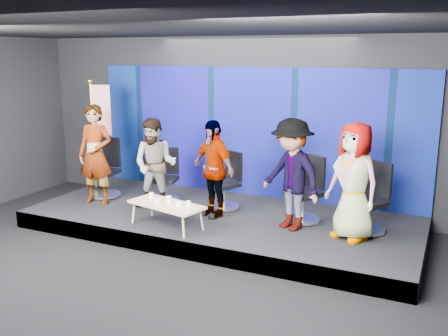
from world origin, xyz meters
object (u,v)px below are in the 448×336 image
at_px(panelist_d, 291,175).
at_px(mug_a, 151,196).
at_px(chair_b, 166,184).
at_px(panelist_b, 155,164).
at_px(mug_c, 169,199).
at_px(mug_e, 188,204).
at_px(mug_d, 178,204).
at_px(panelist_c, 213,168).
at_px(panelist_e, 354,182).
at_px(chair_a, 105,177).
at_px(chair_d, 305,200).
at_px(flag_stand, 99,133).
at_px(chair_e, 369,209).
at_px(panelist_a, 95,155).
at_px(chair_c, 226,190).
at_px(mug_b, 157,201).
at_px(coffee_table, 167,205).

relative_size(panelist_d, mug_a, 18.58).
relative_size(chair_b, panelist_b, 0.62).
relative_size(mug_c, mug_e, 1.09).
bearing_deg(mug_d, panelist_d, 28.03).
relative_size(panelist_c, mug_a, 17.44).
bearing_deg(panelist_e, mug_c, -138.57).
bearing_deg(panelist_c, chair_a, -159.79).
bearing_deg(panelist_d, panelist_e, 25.44).
relative_size(chair_d, mug_a, 11.47).
height_order(chair_a, flag_stand, flag_stand).
distance_m(chair_a, flag_stand, 0.93).
bearing_deg(panelist_c, panelist_b, -150.30).
bearing_deg(panelist_b, mug_d, -54.02).
relative_size(panelist_b, chair_e, 1.49).
relative_size(panelist_a, mug_e, 21.12).
bearing_deg(mug_e, chair_a, 157.17).
height_order(chair_a, chair_c, chair_a).
bearing_deg(chair_d, mug_b, -120.54).
bearing_deg(mug_c, chair_a, 155.08).
height_order(panelist_d, chair_e, panelist_d).
distance_m(chair_b, chair_e, 3.92).
height_order(chair_e, mug_e, chair_e).
bearing_deg(chair_b, chair_e, -13.61).
xyz_separation_m(chair_a, panelist_a, (0.18, -0.48, 0.57)).
bearing_deg(coffee_table, mug_e, 1.45).
relative_size(chair_a, flag_stand, 0.50).
bearing_deg(panelist_a, chair_b, 22.57).
height_order(panelist_b, chair_d, panelist_b).
bearing_deg(panelist_c, coffee_table, -92.22).
relative_size(chair_c, chair_d, 0.94).
bearing_deg(panelist_a, chair_c, 9.89).
bearing_deg(panelist_b, panelist_c, -8.18).
bearing_deg(chair_d, panelist_d, -75.44).
bearing_deg(chair_e, panelist_a, -144.21).
height_order(chair_e, mug_a, chair_e).
xyz_separation_m(chair_b, mug_b, (0.65, -1.33, 0.11)).
relative_size(chair_b, mug_e, 11.58).
distance_m(panelist_c, mug_b, 1.18).
distance_m(panelist_b, chair_d, 2.82).
xyz_separation_m(coffee_table, mug_c, (-0.01, 0.10, 0.08)).
bearing_deg(chair_b, chair_c, -8.40).
xyz_separation_m(panelist_d, coffee_table, (-1.91, -0.80, -0.55)).
bearing_deg(chair_d, panelist_c, -137.48).
distance_m(chair_d, mug_d, 2.22).
xyz_separation_m(panelist_c, panelist_e, (2.48, -0.11, 0.06)).
bearing_deg(panelist_a, chair_e, -0.80).
bearing_deg(chair_a, chair_c, -1.42).
bearing_deg(chair_b, mug_a, -83.16).
bearing_deg(mug_c, mug_b, -131.50).
bearing_deg(chair_c, flag_stand, -153.72).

